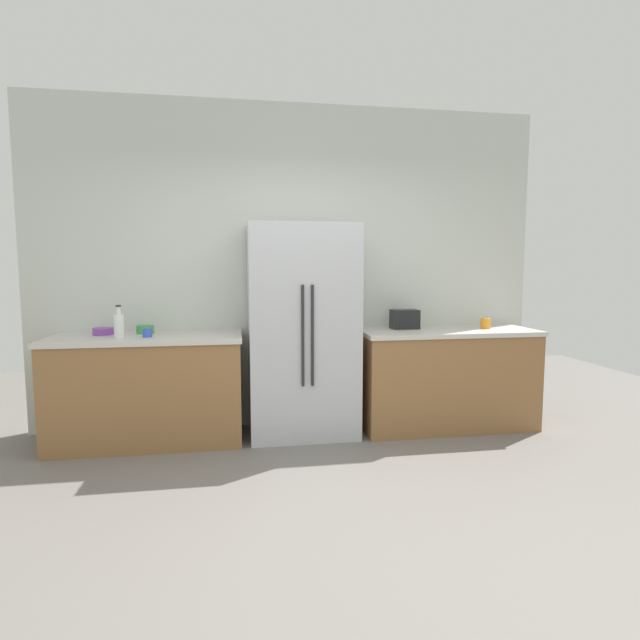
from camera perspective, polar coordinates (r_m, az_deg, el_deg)
name	(u,v)px	position (r m, az deg, el deg)	size (l,w,h in m)	color
ground_plane	(330,522)	(3.19, 1.13, -21.76)	(9.79, 9.79, 0.00)	slate
kitchen_back_panel	(291,267)	(4.80, -3.26, 5.95)	(4.70, 0.10, 2.97)	silver
counter_left	(148,389)	(4.56, -18.76, -7.36)	(1.58, 0.68, 0.91)	olive
counter_right	(445,378)	(4.90, 13.88, -6.31)	(1.62, 0.68, 0.91)	olive
refrigerator	(302,331)	(4.46, -1.99, -1.23)	(0.94, 0.66, 1.85)	#B7BABF
toaster	(405,319)	(4.79, 9.49, 0.10)	(0.25, 0.16, 0.18)	black
bottle_a	(119,325)	(4.43, -21.66, -0.50)	(0.08, 0.08, 0.27)	white
cup_a	(147,333)	(4.39, -18.84, -1.37)	(0.08, 0.08, 0.07)	blue
cup_b	(485,323)	(4.99, 18.11, -0.36)	(0.09, 0.09, 0.09)	orange
bowl_a	(145,329)	(4.65, -19.06, -1.00)	(0.15, 0.15, 0.07)	green
bowl_b	(103,331)	(4.68, -23.19, -1.18)	(0.17, 0.17, 0.06)	purple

